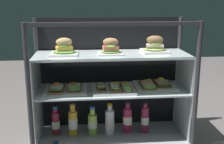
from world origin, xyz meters
TOP-DOWN VIEW (x-y plane):
  - ground_plane at (0.00, 0.00)m, footprint 6.00×6.00m
  - case_base_deck at (0.00, 0.00)m, footprint 1.13×0.43m
  - case_frame at (0.00, 0.12)m, footprint 1.13×0.43m
  - riser_lower_tier at (0.00, 0.00)m, footprint 1.06×0.36m
  - shelf_lower_glass at (0.00, 0.00)m, footprint 1.08×0.38m
  - riser_upper_tier at (0.00, 0.00)m, footprint 1.06×0.36m
  - shelf_upper_glass at (0.00, 0.00)m, footprint 1.08×0.38m
  - plated_roll_sandwich_near_left_corner at (-0.33, 0.01)m, footprint 0.19×0.19m
  - plated_roll_sandwich_mid_right at (-0.01, -0.01)m, footprint 0.17×0.17m
  - plated_roll_sandwich_near_right_corner at (0.31, 0.04)m, footprint 0.19×0.19m
  - open_sandwich_tray_far_left at (-0.33, -0.01)m, footprint 0.30×0.29m
  - open_sandwich_tray_mid_left at (0.01, -0.04)m, footprint 0.30×0.28m
  - open_sandwich_tray_left_of_center at (0.31, 0.01)m, footprint 0.30×0.28m
  - juice_bottle_front_right_end at (-0.42, 0.05)m, footprint 0.06×0.06m
  - juice_bottle_back_right at (-0.29, 0.03)m, footprint 0.07×0.07m
  - juice_bottle_back_left at (-0.14, 0.03)m, footprint 0.07×0.07m
  - juice_bottle_tucked_behind at (-0.01, 0.02)m, footprint 0.07×0.07m
  - juice_bottle_back_center at (0.12, 0.04)m, footprint 0.07×0.07m
  - juice_bottle_front_fourth at (0.25, 0.03)m, footprint 0.06×0.06m
  - kitchen_scissors at (-0.39, -0.10)m, footprint 0.17×0.08m

SIDE VIEW (x-z plane):
  - ground_plane at x=0.00m, z-range -0.02..0.00m
  - case_base_deck at x=0.00m, z-range 0.00..0.04m
  - kitchen_scissors at x=-0.39m, z-range 0.04..0.04m
  - juice_bottle_back_left at x=-0.14m, z-range 0.02..0.23m
  - juice_bottle_front_right_end at x=-0.42m, z-range 0.02..0.23m
  - juice_bottle_tucked_behind at x=-0.01m, z-range 0.01..0.25m
  - juice_bottle_back_right at x=-0.29m, z-range 0.02..0.26m
  - juice_bottle_front_fourth at x=0.25m, z-range 0.02..0.26m
  - juice_bottle_back_center at x=0.12m, z-range 0.02..0.26m
  - riser_lower_tier at x=0.00m, z-range 0.04..0.38m
  - shelf_lower_glass at x=0.00m, z-range 0.38..0.39m
  - open_sandwich_tray_far_left at x=-0.33m, z-range 0.38..0.44m
  - open_sandwich_tray_mid_left at x=0.01m, z-range 0.38..0.45m
  - open_sandwich_tray_left_of_center at x=0.31m, z-range 0.38..0.45m
  - case_frame at x=0.00m, z-range 0.04..0.93m
  - riser_upper_tier at x=0.00m, z-range 0.39..0.64m
  - shelf_upper_glass at x=0.00m, z-range 0.64..0.65m
  - plated_roll_sandwich_near_left_corner at x=-0.33m, z-range 0.63..0.75m
  - plated_roll_sandwich_mid_right at x=-0.01m, z-range 0.64..0.75m
  - plated_roll_sandwich_near_right_corner at x=0.31m, z-range 0.63..0.75m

